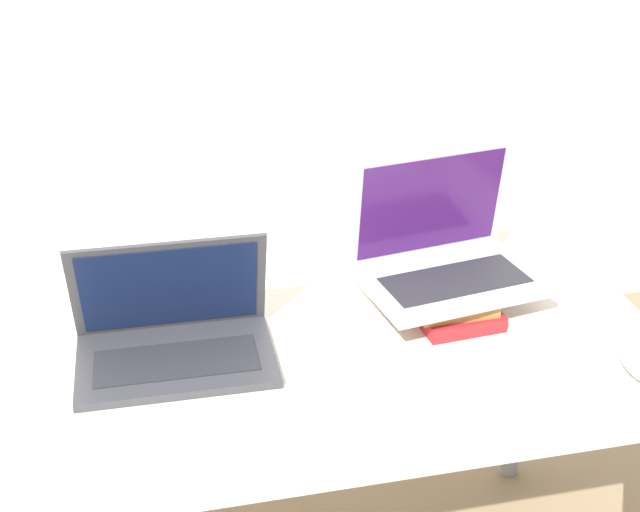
% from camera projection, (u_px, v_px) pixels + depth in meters
% --- Properties ---
extents(desk, '(1.42, 0.75, 0.70)m').
position_uv_depth(desk, '(290.00, 377.00, 1.72)').
color(desk, beige).
rests_on(desk, ground_plane).
extents(laptop_left, '(0.36, 0.23, 0.23)m').
position_uv_depth(laptop_left, '(174.00, 336.00, 1.62)').
color(laptop_left, '#333338').
rests_on(laptop_left, desk).
extents(book_stack, '(0.17, 0.24, 0.06)m').
position_uv_depth(book_stack, '(445.00, 296.00, 1.78)').
color(book_stack, maroon).
rests_on(book_stack, desk).
extents(laptop_on_books, '(0.38, 0.29, 0.25)m').
position_uv_depth(laptop_on_books, '(444.00, 254.00, 1.76)').
color(laptop_on_books, '#B2B2B7').
rests_on(laptop_on_books, book_stack).
extents(wireless_keyboard, '(0.30, 0.12, 0.01)m').
position_uv_depth(wireless_keyboard, '(523.00, 385.00, 1.55)').
color(wireless_keyboard, white).
rests_on(wireless_keyboard, desk).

